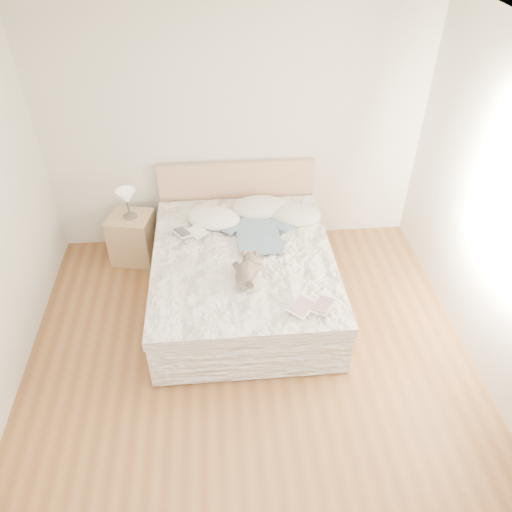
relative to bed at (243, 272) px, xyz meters
name	(u,v)px	position (x,y,z in m)	size (l,w,h in m)	color
floor	(253,390)	(0.00, -1.19, -0.31)	(4.00, 4.50, 0.00)	brown
ceiling	(251,68)	(0.00, -1.19, 2.39)	(4.00, 4.50, 0.00)	white
wall_back	(235,130)	(0.00, 1.06, 1.04)	(4.00, 0.02, 2.70)	silver
bed	(243,272)	(0.00, 0.00, 0.00)	(1.72, 2.14, 1.00)	tan
nightstand	(133,238)	(-1.17, 0.72, -0.03)	(0.45, 0.40, 0.56)	tan
table_lamp	(127,198)	(-1.15, 0.72, 0.49)	(0.26, 0.26, 0.32)	#4B4541
pillow_left	(214,218)	(-0.26, 0.49, 0.33)	(0.55, 0.38, 0.16)	white
pillow_middle	(259,207)	(0.23, 0.66, 0.33)	(0.60, 0.42, 0.18)	silver
pillow_right	(296,215)	(0.59, 0.48, 0.33)	(0.52, 0.37, 0.16)	silver
blouse	(258,235)	(0.17, 0.17, 0.32)	(0.66, 0.70, 0.03)	#3F5871
photo_book	(190,233)	(-0.51, 0.27, 0.32)	(0.31, 0.21, 0.02)	white
childrens_book	(312,306)	(0.53, -0.87, 0.32)	(0.36, 0.24, 0.02)	beige
teddy_bear	(247,277)	(0.01, -0.47, 0.34)	(0.24, 0.34, 0.18)	#62554B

